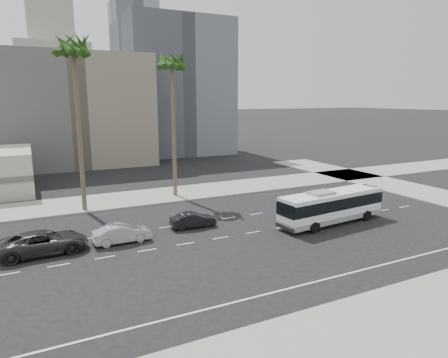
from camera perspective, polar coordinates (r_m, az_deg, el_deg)
ground at (r=34.73m, az=8.53°, el=-6.92°), size 700.00×700.00×0.00m
sidewalk_north at (r=47.76m, az=-2.08°, el=-1.60°), size 120.00×7.00×0.15m
edge_stripe at (r=20.61m, az=-26.81°, el=-21.76°), size 80.00×0.15×0.02m
midrise_beige_west at (r=72.33m, az=-20.95°, el=9.26°), size 24.00×18.00×18.00m
midrise_gray_center at (r=83.47m, az=-7.53°, el=12.86°), size 20.00×20.00×26.00m
civic_tower at (r=278.89m, az=-23.59°, el=16.35°), size 42.00×42.00×129.00m
highrise_right at (r=265.90m, az=-12.70°, el=16.46°), size 26.00×26.00×70.00m
highrise_far at (r=301.05m, az=-9.28°, el=15.02°), size 22.00×22.00×60.00m
city_bus at (r=36.33m, az=15.29°, el=-3.73°), size 10.85×3.41×3.06m
car_a at (r=34.32m, az=-4.50°, el=-5.92°), size 1.60×3.99×1.29m
car_b at (r=31.70m, az=-14.52°, el=-7.62°), size 1.56×4.37×1.43m
car_c at (r=31.34m, az=-24.59°, el=-8.32°), size 3.02×6.12×1.67m
palm_near at (r=44.10m, az=-7.50°, el=15.92°), size 4.70×4.70×15.85m
palm_mid at (r=40.39m, az=-20.92°, el=16.74°), size 5.43×5.43×16.77m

